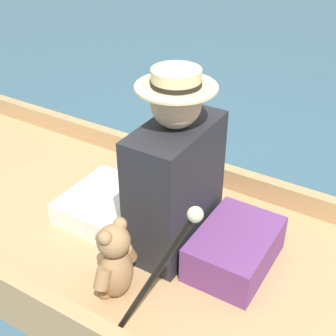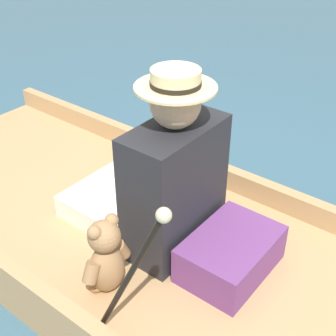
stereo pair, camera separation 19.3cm
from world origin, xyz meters
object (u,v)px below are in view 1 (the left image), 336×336
Objects in this scene: walking_cane at (158,271)px; wine_glass at (149,152)px; seated_person at (160,183)px; teddy_bear at (115,262)px.

wine_glass is at bearing 35.09° from walking_cane.
wine_glass is (0.41, 0.33, -0.16)m from seated_person.
seated_person reaches higher than wine_glass.
walking_cane is (-0.16, -0.30, 0.25)m from teddy_bear.
walking_cane is at bearing -118.13° from teddy_bear.
seated_person is 3.49× the size of wine_glass.
seated_person is at bearing -140.63° from wine_glass.
walking_cane is (-0.55, -0.34, 0.12)m from seated_person.
teddy_bear is 1.50× the size of wine_glass.
seated_person is 2.34× the size of teddy_bear.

